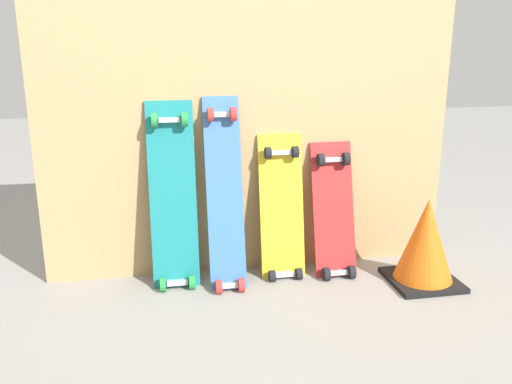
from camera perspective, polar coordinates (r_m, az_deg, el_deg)
ground_plane at (r=2.81m, az=-0.27°, el=-8.31°), size 12.00×12.00×0.00m
plywood_wall_panel at (r=2.65m, az=-0.58°, el=11.06°), size 2.03×0.04×1.86m
skateboard_teal at (r=2.59m, az=-8.68°, el=-1.05°), size 0.22×0.23×0.94m
skateboard_blue at (r=2.57m, az=-3.27°, el=-0.88°), size 0.17×0.30×0.96m
skateboard_yellow at (r=2.69m, az=2.74°, el=-2.26°), size 0.22×0.21×0.77m
skateboard_red at (r=2.75m, az=8.18°, el=-2.51°), size 0.21×0.26×0.72m
traffic_cone at (r=2.74m, az=17.36°, el=-5.05°), size 0.32×0.32×0.43m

